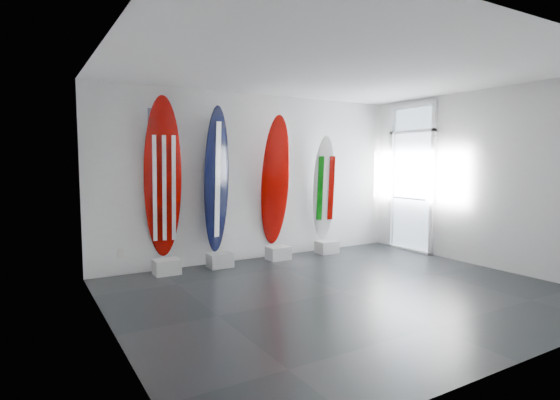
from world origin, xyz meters
TOP-DOWN VIEW (x-y plane):
  - floor at (0.00, 0.00)m, footprint 6.00×6.00m
  - ceiling at (0.00, 0.00)m, footprint 6.00×6.00m
  - wall_back at (0.00, 2.50)m, footprint 6.00×0.00m
  - wall_front at (0.00, -2.50)m, footprint 6.00×0.00m
  - wall_left at (-3.00, 0.00)m, footprint 0.00×5.00m
  - wall_right at (3.00, 0.00)m, footprint 0.00×5.00m
  - display_block_usa at (-1.81, 2.18)m, footprint 0.40×0.30m
  - surfboard_usa at (-1.81, 2.28)m, footprint 0.65×0.52m
  - display_block_navy at (-0.90, 2.18)m, footprint 0.40×0.30m
  - surfboard_navy at (-0.90, 2.28)m, footprint 0.59×0.38m
  - display_block_swiss at (0.25, 2.18)m, footprint 0.40×0.30m
  - surfboard_swiss at (0.25, 2.28)m, footprint 0.61×0.55m
  - display_block_italy at (1.36, 2.18)m, footprint 0.40×0.30m
  - surfboard_italy at (1.36, 2.28)m, footprint 0.55×0.46m
  - wall_outlet at (-2.45, 2.48)m, footprint 0.09×0.02m
  - glass_door at (2.97, 1.55)m, footprint 0.12×1.16m
  - balcony at (4.30, 1.55)m, footprint 2.80×2.20m

SIDE VIEW (x-z plane):
  - floor at x=0.00m, z-range 0.00..0.00m
  - display_block_usa at x=-1.81m, z-range 0.00..0.24m
  - display_block_navy at x=-0.90m, z-range 0.00..0.24m
  - display_block_swiss at x=0.25m, z-range 0.00..0.24m
  - display_block_italy at x=1.36m, z-range 0.00..0.24m
  - wall_outlet at x=-2.45m, z-range 0.28..0.41m
  - balcony at x=4.30m, z-range -0.10..1.10m
  - surfboard_italy at x=1.36m, z-range 0.24..2.29m
  - glass_door at x=2.97m, z-range 0.00..2.85m
  - surfboard_swiss at x=0.25m, z-range 0.23..2.62m
  - surfboard_navy at x=-0.90m, z-range 0.24..2.72m
  - wall_back at x=0.00m, z-range -1.50..4.50m
  - wall_front at x=0.00m, z-range -1.50..4.50m
  - wall_left at x=-3.00m, z-range -1.00..4.00m
  - wall_right at x=3.00m, z-range -1.00..4.00m
  - surfboard_usa at x=-1.81m, z-range 0.23..2.81m
  - ceiling at x=0.00m, z-range 3.00..3.00m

